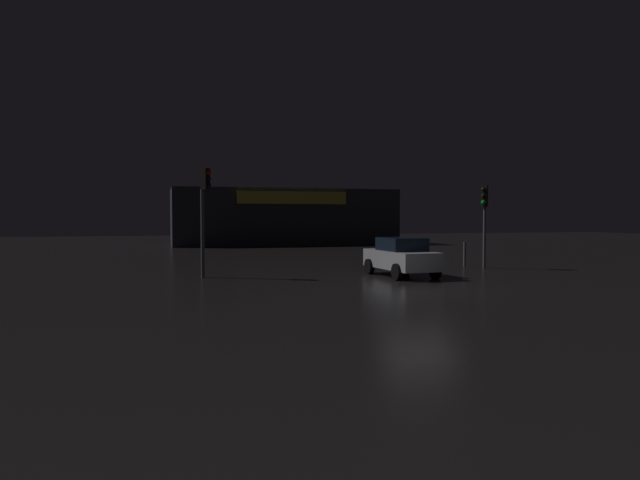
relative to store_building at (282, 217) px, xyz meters
name	(u,v)px	position (x,y,z in m)	size (l,w,h in m)	color
ground_plane	(420,290)	(-2.23, -33.17, -2.46)	(120.00, 120.00, 0.00)	black
store_building	(282,217)	(0.00, 0.00, 0.00)	(19.62, 8.47, 4.92)	#33383D
traffic_signal_main	(204,201)	(-8.97, -27.39, 0.62)	(0.43, 0.41, 4.42)	#595B60
traffic_signal_cross_left	(484,208)	(4.18, -26.78, 0.41)	(0.42, 0.42, 3.97)	#595B60
car_near	(401,257)	(-1.10, -29.06, -1.64)	(2.10, 4.05, 1.61)	#B7B7BF
bollard_kerb_a	(465,254)	(4.04, -25.26, -1.86)	(0.13, 0.13, 1.21)	#595B60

